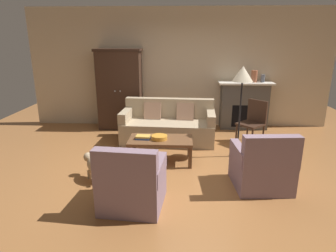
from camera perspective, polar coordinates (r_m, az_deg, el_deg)
ground_plane at (r=4.99m, az=1.85°, el=-7.94°), size 9.60×9.60×0.00m
back_wall at (r=7.11m, az=2.27°, el=11.26°), size 7.20×0.10×2.80m
fireplace at (r=7.15m, az=14.71°, el=4.00°), size 1.26×0.48×1.12m
armoire at (r=7.00m, az=-9.43°, el=7.15°), size 1.06×0.57×1.87m
couch at (r=6.10m, az=0.04°, el=-0.05°), size 1.96×0.96×0.86m
coffee_table at (r=5.05m, az=-1.47°, el=-3.13°), size 1.10×0.60×0.42m
fruit_bowl at (r=5.00m, az=-1.71°, el=-2.25°), size 0.28×0.28×0.07m
book_stack at (r=5.04m, az=-4.96°, el=-2.20°), size 0.26×0.19×0.06m
mantel_vase_terracotta at (r=7.06m, az=16.60°, el=9.37°), size 0.14×0.14×0.27m
mantel_vase_slate at (r=7.12m, az=18.15°, el=8.91°), size 0.09×0.09×0.18m
armchair_near_left at (r=3.78m, az=-7.12°, el=-11.31°), size 0.84×0.84×0.88m
armchair_near_right at (r=4.41m, az=18.07°, el=-7.77°), size 0.83×0.82×0.88m
side_chair_wooden at (r=6.13m, az=16.46°, el=1.23°), size 0.62×0.62×0.90m
floor_lamp at (r=5.17m, az=14.43°, el=8.89°), size 0.36×0.36×1.65m
dog at (r=4.58m, az=-14.33°, el=-7.48°), size 0.44×0.47×0.39m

